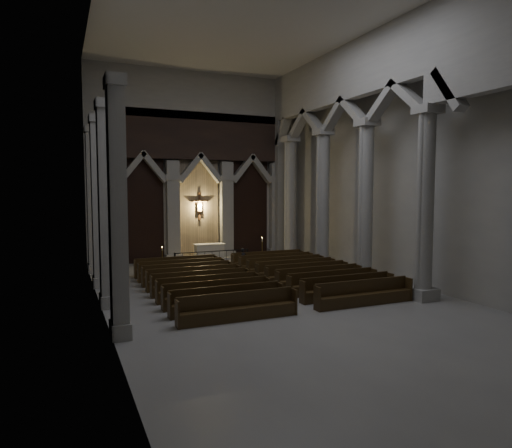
{
  "coord_description": "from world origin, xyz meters",
  "views": [
    {
      "loc": [
        -8.38,
        -17.02,
        4.64
      ],
      "look_at": [
        0.26,
        3.0,
        2.95
      ],
      "focal_mm": 32.0,
      "sensor_mm": 36.0,
      "label": 1
    }
  ],
  "objects_px": {
    "altar": "(209,251)",
    "candle_stand_right": "(262,256)",
    "altar_rail": "(212,256)",
    "candle_stand_left": "(162,263)",
    "worshipper": "(243,259)",
    "pews": "(257,281)"
  },
  "relations": [
    {
      "from": "candle_stand_right",
      "to": "worshipper",
      "type": "xyz_separation_m",
      "value": [
        -2.05,
        -1.9,
        0.18
      ]
    },
    {
      "from": "altar_rail",
      "to": "candle_stand_left",
      "type": "distance_m",
      "value": 3.05
    },
    {
      "from": "pews",
      "to": "worshipper",
      "type": "bearing_deg",
      "value": 75.72
    },
    {
      "from": "candle_stand_left",
      "to": "candle_stand_right",
      "type": "distance_m",
      "value": 6.31
    },
    {
      "from": "altar",
      "to": "altar_rail",
      "type": "relative_size",
      "value": 0.42
    },
    {
      "from": "worshipper",
      "to": "altar",
      "type": "bearing_deg",
      "value": 109.85
    },
    {
      "from": "altar_rail",
      "to": "worshipper",
      "type": "distance_m",
      "value": 2.35
    },
    {
      "from": "candle_stand_right",
      "to": "candle_stand_left",
      "type": "bearing_deg",
      "value": -179.87
    },
    {
      "from": "candle_stand_right",
      "to": "pews",
      "type": "bearing_deg",
      "value": -116.11
    },
    {
      "from": "altar",
      "to": "worshipper",
      "type": "height_order",
      "value": "worshipper"
    },
    {
      "from": "candle_stand_left",
      "to": "worshipper",
      "type": "bearing_deg",
      "value": -23.92
    },
    {
      "from": "pews",
      "to": "candle_stand_right",
      "type": "bearing_deg",
      "value": 63.89
    },
    {
      "from": "candle_stand_left",
      "to": "candle_stand_right",
      "type": "xyz_separation_m",
      "value": [
        6.31,
        0.01,
        0.07
      ]
    },
    {
      "from": "altar",
      "to": "pews",
      "type": "xyz_separation_m",
      "value": [
        -0.31,
        -8.32,
        -0.33
      ]
    },
    {
      "from": "altar_rail",
      "to": "candle_stand_right",
      "type": "distance_m",
      "value": 3.27
    },
    {
      "from": "altar",
      "to": "candle_stand_right",
      "type": "height_order",
      "value": "candle_stand_right"
    },
    {
      "from": "altar_rail",
      "to": "pews",
      "type": "relative_size",
      "value": 0.47
    },
    {
      "from": "altar_rail",
      "to": "candle_stand_left",
      "type": "relative_size",
      "value": 3.5
    },
    {
      "from": "candle_stand_right",
      "to": "altar_rail",
      "type": "bearing_deg",
      "value": 178.08
    },
    {
      "from": "altar_rail",
      "to": "worshipper",
      "type": "xyz_separation_m",
      "value": [
        1.21,
        -2.01,
        0.01
      ]
    },
    {
      "from": "altar",
      "to": "candle_stand_right",
      "type": "xyz_separation_m",
      "value": [
        2.96,
        -1.66,
        -0.22
      ]
    },
    {
      "from": "altar_rail",
      "to": "pews",
      "type": "distance_m",
      "value": 6.78
    }
  ]
}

